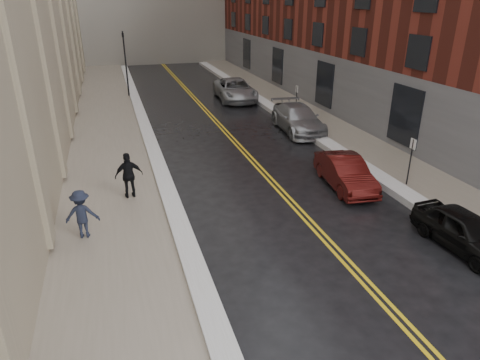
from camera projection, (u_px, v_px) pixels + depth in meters
sidewalk_left at (109, 154)px, 22.43m from camera, size 4.00×64.00×0.15m
sidewalk_right at (339, 132)px, 26.03m from camera, size 3.00×64.00×0.15m
lane_stripe_a at (234, 143)px, 24.29m from camera, size 0.12×64.00×0.01m
lane_stripe_b at (238, 143)px, 24.36m from camera, size 0.12×64.00×0.01m
snow_ridge_left at (153, 149)px, 23.02m from camera, size 0.70×60.80×0.26m
snow_ridge_right at (311, 134)px, 25.51m from camera, size 0.85×60.80×0.30m
traffic_signal at (125, 59)px, 34.04m from camera, size 0.18×0.15×5.20m
parking_sign_near at (411, 158)px, 18.20m from camera, size 0.06×0.35×2.23m
parking_sign_far at (296, 99)px, 28.74m from camera, size 0.06×0.35×2.23m
car_black at (464, 231)px, 14.00m from camera, size 1.73×3.84×1.28m
car_maroon at (345, 172)px, 18.53m from camera, size 1.89×4.27×1.36m
car_silver_near at (298, 119)px, 26.22m from camera, size 2.59×5.58×1.58m
car_silver_far at (235, 90)px, 34.13m from camera, size 3.11×6.11×1.65m
pedestrian_b at (82, 214)px, 14.30m from camera, size 1.17×0.75×1.71m
pedestrian_c at (129, 175)px, 17.15m from camera, size 1.15×0.58×1.89m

